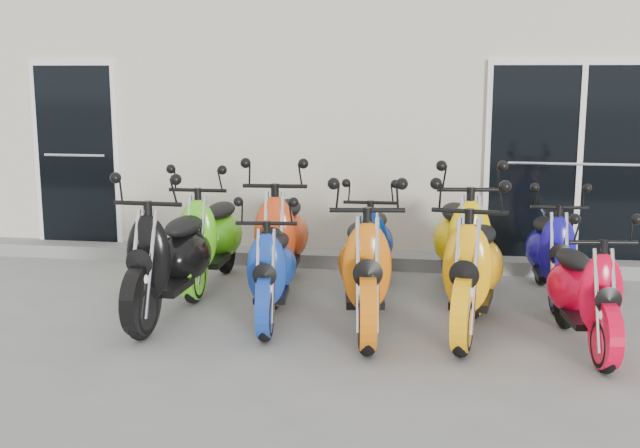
# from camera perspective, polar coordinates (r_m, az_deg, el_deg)

# --- Properties ---
(ground) EXTENTS (80.00, 80.00, 0.00)m
(ground) POSITION_cam_1_polar(r_m,az_deg,el_deg) (7.27, -0.75, -6.71)
(ground) COLOR gray
(ground) RESTS_ON ground
(building) EXTENTS (14.00, 6.00, 3.20)m
(building) POSITION_cam_1_polar(r_m,az_deg,el_deg) (12.10, 3.46, 8.05)
(building) COLOR beige
(building) RESTS_ON ground
(front_step) EXTENTS (14.00, 0.40, 0.15)m
(front_step) POSITION_cam_1_polar(r_m,az_deg,el_deg) (9.17, 1.40, -2.48)
(front_step) COLOR gray
(front_step) RESTS_ON ground
(door_left) EXTENTS (1.07, 0.08, 2.22)m
(door_left) POSITION_cam_1_polar(r_m,az_deg,el_deg) (10.05, -16.92, 5.08)
(door_left) COLOR black
(door_left) RESTS_ON front_step
(door_right) EXTENTS (2.02, 0.08, 2.22)m
(door_right) POSITION_cam_1_polar(r_m,az_deg,el_deg) (9.15, 17.97, 4.49)
(door_right) COLOR black
(door_right) RESTS_ON front_step
(scooter_front_black) EXTENTS (0.74, 1.88, 1.37)m
(scooter_front_black) POSITION_cam_1_polar(r_m,az_deg,el_deg) (7.26, -10.72, -1.31)
(scooter_front_black) COLOR black
(scooter_front_black) RESTS_ON ground
(scooter_front_blue) EXTENTS (0.76, 1.66, 1.18)m
(scooter_front_blue) POSITION_cam_1_polar(r_m,az_deg,el_deg) (7.05, -3.46, -2.30)
(scooter_front_blue) COLOR #143698
(scooter_front_blue) RESTS_ON ground
(scooter_front_orange_a) EXTENTS (0.94, 1.95, 1.38)m
(scooter_front_orange_a) POSITION_cam_1_polar(r_m,az_deg,el_deg) (6.80, 3.20, -1.92)
(scooter_front_orange_a) COLOR orange
(scooter_front_orange_a) RESTS_ON ground
(scooter_front_orange_b) EXTENTS (0.93, 1.94, 1.38)m
(scooter_front_orange_b) POSITION_cam_1_polar(r_m,az_deg,el_deg) (6.85, 10.88, -2.02)
(scooter_front_orange_b) COLOR #FFAB0C
(scooter_front_orange_b) RESTS_ON ground
(scooter_front_red) EXTENTS (0.79, 1.65, 1.17)m
(scooter_front_red) POSITION_cam_1_polar(r_m,az_deg,el_deg) (6.69, 18.35, -3.61)
(scooter_front_red) COLOR red
(scooter_front_red) RESTS_ON ground
(scooter_back_green) EXTENTS (0.67, 1.79, 1.32)m
(scooter_back_green) POSITION_cam_1_polar(r_m,az_deg,el_deg) (8.23, -7.79, 0.02)
(scooter_back_green) COLOR #55D318
(scooter_back_green) RESTS_ON ground
(scooter_back_red) EXTENTS (0.83, 1.94, 1.40)m
(scooter_back_red) POSITION_cam_1_polar(r_m,az_deg,el_deg) (7.98, -2.76, 0.09)
(scooter_back_red) COLOR red
(scooter_back_red) RESTS_ON ground
(scooter_back_blue) EXTENTS (0.63, 1.64, 1.20)m
(scooter_back_blue) POSITION_cam_1_polar(r_m,az_deg,el_deg) (8.01, 3.76, -0.64)
(scooter_back_blue) COLOR navy
(scooter_back_blue) RESTS_ON ground
(scooter_back_yellow) EXTENTS (0.93, 1.99, 1.41)m
(scooter_back_yellow) POSITION_cam_1_polar(r_m,az_deg,el_deg) (7.81, 10.09, -0.27)
(scooter_back_yellow) COLOR yellow
(scooter_back_yellow) RESTS_ON ground
(scooter_back_extra) EXTENTS (0.63, 1.64, 1.20)m
(scooter_back_extra) POSITION_cam_1_polar(r_m,az_deg,el_deg) (8.04, 16.11, -1.01)
(scooter_back_extra) COLOR #150D92
(scooter_back_extra) RESTS_ON ground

